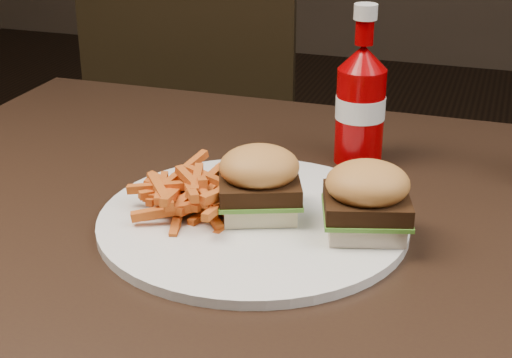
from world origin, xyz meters
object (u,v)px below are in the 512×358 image
(plate, at_px, (253,221))
(chair_far, at_px, (213,174))
(dining_table, at_px, (348,246))
(ketchup_bottle, at_px, (360,116))

(plate, bearing_deg, chair_far, 114.48)
(chair_far, bearing_deg, dining_table, 112.44)
(chair_far, height_order, ketchup_bottle, ketchup_bottle)
(dining_table, bearing_deg, chair_far, 120.81)
(chair_far, relative_size, plate, 1.30)
(plate, relative_size, ketchup_bottle, 2.71)
(chair_far, distance_m, ketchup_bottle, 0.83)
(plate, bearing_deg, ketchup_bottle, 72.18)
(dining_table, height_order, chair_far, dining_table)
(chair_far, xyz_separation_m, ketchup_bottle, (0.44, -0.59, 0.38))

